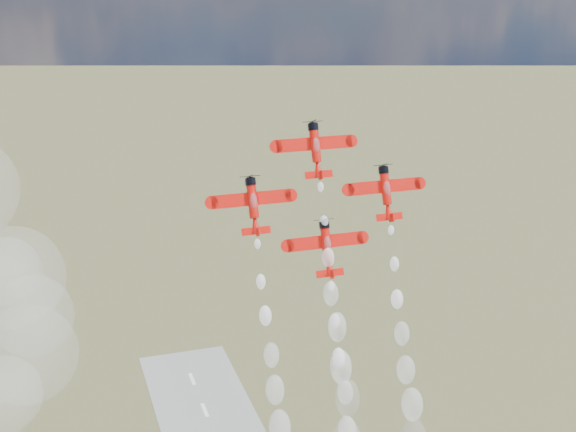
% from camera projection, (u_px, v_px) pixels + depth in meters
% --- Properties ---
extents(plane_lead, '(13.89, 6.30, 9.48)m').
position_uv_depth(plane_lead, '(316.00, 149.00, 138.79)').
color(plane_lead, red).
rests_on(plane_lead, ground).
extents(plane_left, '(13.89, 6.30, 9.48)m').
position_uv_depth(plane_left, '(253.00, 204.00, 134.92)').
color(plane_left, red).
rests_on(plane_left, ground).
extents(plane_right, '(13.89, 6.30, 9.48)m').
position_uv_depth(plane_right, '(386.00, 192.00, 142.01)').
color(plane_right, red).
rests_on(plane_right, ground).
extents(plane_slot, '(13.89, 6.30, 9.48)m').
position_uv_depth(plane_slot, '(327.00, 247.00, 138.15)').
color(plane_slot, red).
rests_on(plane_slot, ground).
extents(smoke_trail_lead, '(5.31, 20.88, 48.36)m').
position_uv_depth(smoke_trail_lead, '(346.00, 413.00, 137.00)').
color(smoke_trail_lead, white).
rests_on(smoke_trail_lead, plane_lead).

